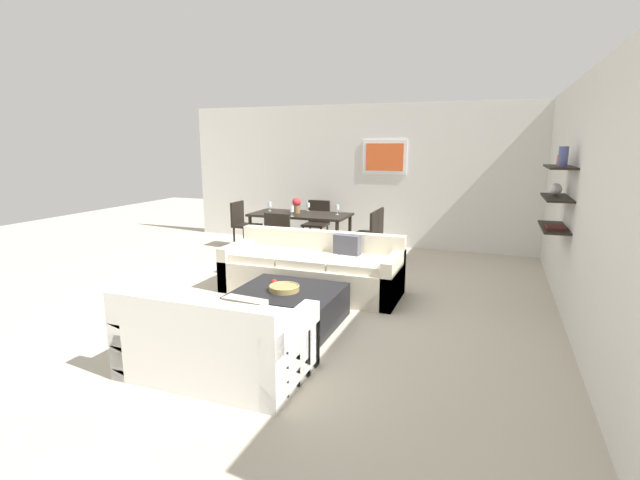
# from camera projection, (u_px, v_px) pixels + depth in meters

# --- Properties ---
(ground_plane) EXTENTS (18.00, 18.00, 0.00)m
(ground_plane) POSITION_uv_depth(u_px,v_px,m) (305.00, 299.00, 5.99)
(ground_plane) COLOR #BCB29E
(back_wall_unit) EXTENTS (8.40, 0.09, 2.70)m
(back_wall_unit) POSITION_uv_depth(u_px,v_px,m) (390.00, 176.00, 8.85)
(back_wall_unit) COLOR silver
(back_wall_unit) RESTS_ON ground
(right_wall_shelf_unit) EXTENTS (0.34, 8.20, 2.70)m
(right_wall_shelf_unit) POSITION_uv_depth(u_px,v_px,m) (574.00, 199.00, 5.23)
(right_wall_shelf_unit) COLOR silver
(right_wall_shelf_unit) RESTS_ON ground
(sofa_beige) EXTENTS (2.35, 0.90, 0.78)m
(sofa_beige) POSITION_uv_depth(u_px,v_px,m) (313.00, 271.00, 6.25)
(sofa_beige) COLOR beige
(sofa_beige) RESTS_ON ground
(loveseat_white) EXTENTS (1.55, 0.90, 0.78)m
(loveseat_white) POSITION_uv_depth(u_px,v_px,m) (216.00, 342.00, 4.00)
(loveseat_white) COLOR white
(loveseat_white) RESTS_ON ground
(coffee_table) EXTENTS (1.12, 1.00, 0.38)m
(coffee_table) POSITION_uv_depth(u_px,v_px,m) (288.00, 306.00, 5.19)
(coffee_table) COLOR black
(coffee_table) RESTS_ON ground
(decorative_bowl) EXTENTS (0.34, 0.34, 0.07)m
(decorative_bowl) POSITION_uv_depth(u_px,v_px,m) (284.00, 288.00, 5.10)
(decorative_bowl) COLOR #99844C
(decorative_bowl) RESTS_ON coffee_table
(apple_on_coffee_table) EXTENTS (0.08, 0.08, 0.08)m
(apple_on_coffee_table) POSITION_uv_depth(u_px,v_px,m) (274.00, 283.00, 5.28)
(apple_on_coffee_table) COLOR red
(apple_on_coffee_table) RESTS_ON coffee_table
(dining_table) EXTENTS (1.74, 0.84, 0.75)m
(dining_table) POSITION_uv_depth(u_px,v_px,m) (300.00, 218.00, 8.26)
(dining_table) COLOR black
(dining_table) RESTS_ON ground
(dining_chair_foot) EXTENTS (0.44, 0.44, 0.88)m
(dining_chair_foot) POSITION_uv_depth(u_px,v_px,m) (280.00, 236.00, 7.54)
(dining_chair_foot) COLOR black
(dining_chair_foot) RESTS_ON ground
(dining_chair_right_near) EXTENTS (0.44, 0.44, 0.88)m
(dining_chair_right_near) POSITION_uv_depth(u_px,v_px,m) (367.00, 234.00, 7.68)
(dining_chair_right_near) COLOR black
(dining_chair_right_near) RESTS_ON ground
(dining_chair_right_far) EXTENTS (0.44, 0.44, 0.88)m
(dining_chair_right_far) POSITION_uv_depth(u_px,v_px,m) (373.00, 230.00, 8.03)
(dining_chair_right_far) COLOR black
(dining_chair_right_far) RESTS_ON ground
(dining_chair_left_far) EXTENTS (0.44, 0.44, 0.88)m
(dining_chair_left_far) POSITION_uv_depth(u_px,v_px,m) (243.00, 221.00, 8.91)
(dining_chair_left_far) COLOR black
(dining_chair_left_far) RESTS_ON ground
(dining_chair_head) EXTENTS (0.44, 0.44, 0.88)m
(dining_chair_head) POSITION_uv_depth(u_px,v_px,m) (317.00, 220.00, 9.06)
(dining_chair_head) COLOR black
(dining_chair_head) RESTS_ON ground
(wine_glass_right_far) EXTENTS (0.07, 0.07, 0.17)m
(wine_glass_right_far) POSITION_uv_depth(u_px,v_px,m) (337.00, 208.00, 8.09)
(wine_glass_right_far) COLOR silver
(wine_glass_right_far) RESTS_ON dining_table
(wine_glass_foot) EXTENTS (0.07, 0.07, 0.18)m
(wine_glass_foot) POSITION_uv_depth(u_px,v_px,m) (292.00, 209.00, 7.89)
(wine_glass_foot) COLOR silver
(wine_glass_foot) RESTS_ON dining_table
(wine_glass_head) EXTENTS (0.07, 0.07, 0.15)m
(wine_glass_head) POSITION_uv_depth(u_px,v_px,m) (308.00, 205.00, 8.56)
(wine_glass_head) COLOR silver
(wine_glass_head) RESTS_ON dining_table
(wine_glass_left_far) EXTENTS (0.07, 0.07, 0.17)m
(wine_glass_left_far) POSITION_uv_depth(u_px,v_px,m) (270.00, 204.00, 8.55)
(wine_glass_left_far) COLOR silver
(wine_glass_left_far) RESTS_ON dining_table
(centerpiece_vase) EXTENTS (0.16, 0.16, 0.28)m
(centerpiece_vase) POSITION_uv_depth(u_px,v_px,m) (297.00, 204.00, 8.28)
(centerpiece_vase) COLOR olive
(centerpiece_vase) RESTS_ON dining_table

